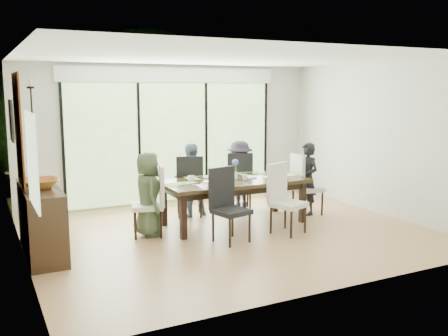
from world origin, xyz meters
name	(u,v)px	position (x,y,z in m)	size (l,w,h in m)	color
floor	(231,233)	(0.00, 0.00, -0.01)	(6.00, 5.00, 0.01)	#9B653E
ceiling	(232,57)	(0.00, 0.00, 2.71)	(6.00, 5.00, 0.01)	white
wall_back	(173,134)	(0.00, 2.51, 1.35)	(6.00, 0.02, 2.70)	beige
wall_front	(338,172)	(0.00, -2.51, 1.35)	(6.00, 0.02, 2.70)	silver
wall_left	(19,160)	(-3.01, 0.00, 1.35)	(0.02, 5.00, 2.70)	silver
wall_right	(380,139)	(3.01, 0.00, 1.35)	(0.02, 5.00, 2.70)	beige
glass_doors	(174,142)	(0.00, 2.47, 1.20)	(4.20, 0.02, 2.30)	#598C3F
blinds_header	(173,75)	(0.00, 2.46, 2.50)	(4.40, 0.06, 0.28)	white
mullion_a	(63,148)	(-2.10, 2.46, 1.20)	(0.05, 0.04, 2.30)	black
mullion_b	(139,144)	(-0.70, 2.46, 1.20)	(0.05, 0.04, 2.30)	black
mullion_c	(206,141)	(0.70, 2.46, 1.20)	(0.05, 0.04, 2.30)	black
mullion_d	(265,138)	(2.10, 2.46, 1.20)	(0.05, 0.04, 2.30)	black
side_window	(32,160)	(-2.97, -1.20, 1.50)	(0.02, 0.90, 1.00)	#8CAD7F
deck	(159,195)	(0.00, 3.40, -0.05)	(6.00, 1.80, 0.10)	brown
rail_top	(147,163)	(0.00, 4.20, 0.55)	(6.00, 0.08, 0.06)	#503622
foliage_left	(57,124)	(-1.80, 5.20, 1.44)	(3.20, 3.20, 3.20)	#14380F
foliage_mid	(142,106)	(0.40, 5.80, 1.80)	(4.00, 4.00, 4.00)	#14380F
foliage_right	(218,127)	(2.20, 5.00, 1.26)	(2.80, 2.80, 2.80)	#14380F
foliage_far	(97,113)	(-0.60, 6.50, 1.62)	(3.60, 3.60, 3.60)	#14380F
table_top	(234,181)	(0.30, 0.47, 0.72)	(2.41, 1.10, 0.06)	black
table_apron	(234,187)	(0.30, 0.47, 0.63)	(2.21, 0.90, 0.10)	black
table_leg_fl	(183,217)	(-0.78, 0.04, 0.35)	(0.09, 0.09, 0.69)	black
table_leg_fr	(302,202)	(1.38, 0.04, 0.35)	(0.09, 0.09, 0.69)	black
table_leg_bl	(164,205)	(-0.78, 0.90, 0.35)	(0.09, 0.09, 0.69)	black
table_leg_br	(275,193)	(1.38, 0.90, 0.35)	(0.09, 0.09, 0.69)	black
chair_left_end	(147,200)	(-1.20, 0.47, 0.55)	(0.46, 0.46, 1.10)	silver
chair_right_end	(308,184)	(1.80, 0.47, 0.55)	(0.46, 0.46, 1.10)	beige
chair_far_left	(189,185)	(-0.15, 1.32, 0.55)	(0.46, 0.46, 1.10)	black
chair_far_right	(239,180)	(0.85, 1.32, 0.55)	(0.46, 0.46, 1.10)	black
chair_near_left	(231,205)	(-0.20, -0.40, 0.55)	(0.46, 0.46, 1.10)	black
chair_near_right	(289,199)	(0.80, -0.40, 0.55)	(0.46, 0.46, 1.10)	white
person_left_end	(148,194)	(-1.18, 0.47, 0.65)	(0.60, 0.38, 1.29)	#3F5035
person_right_end	(307,179)	(1.78, 0.47, 0.65)	(0.60, 0.38, 1.29)	black
person_far_left	(190,180)	(-0.15, 1.30, 0.65)	(0.60, 0.38, 1.29)	slate
person_far_right	(239,176)	(0.85, 1.30, 0.65)	(0.60, 0.38, 1.29)	#261E2D
placemat_left	(180,184)	(-0.65, 0.47, 0.76)	(0.44, 0.32, 0.01)	#79AD3E
placemat_right	(282,175)	(1.25, 0.47, 0.76)	(0.44, 0.32, 0.01)	#92B842
placemat_far_l	(199,178)	(-0.15, 0.87, 0.76)	(0.44, 0.32, 0.01)	#A8C145
placemat_far_r	(251,173)	(0.85, 0.87, 0.76)	(0.44, 0.32, 0.01)	#70A039
placemat_paper	(212,185)	(-0.25, 0.17, 0.76)	(0.44, 0.32, 0.01)	white
tablet_far_l	(206,177)	(-0.05, 0.82, 0.76)	(0.26, 0.18, 0.01)	black
tablet_far_r	(250,174)	(0.80, 0.82, 0.76)	(0.24, 0.17, 0.01)	black
papers	(272,177)	(1.00, 0.42, 0.75)	(0.30, 0.22, 0.00)	white
platter_base	(212,184)	(-0.25, 0.17, 0.77)	(0.26, 0.26, 0.02)	white
platter_snacks	(212,183)	(-0.25, 0.17, 0.79)	(0.20, 0.20, 0.01)	#C16816
vase	(235,175)	(0.35, 0.52, 0.81)	(0.08, 0.08, 0.12)	silver
hyacinth_stems	(235,168)	(0.35, 0.52, 0.93)	(0.04, 0.04, 0.16)	#337226
hyacinth_blooms	(235,162)	(0.35, 0.52, 1.03)	(0.11, 0.11, 0.11)	#5263CE
laptop	(189,184)	(-0.55, 0.37, 0.77)	(0.33, 0.21, 0.03)	silver
cup_a	(191,179)	(-0.40, 0.62, 0.80)	(0.12, 0.12, 0.10)	white
cup_b	(245,177)	(0.45, 0.37, 0.80)	(0.10, 0.10, 0.09)	white
cup_c	(272,172)	(1.10, 0.57, 0.80)	(0.12, 0.12, 0.10)	white
book	(246,177)	(0.55, 0.52, 0.76)	(0.16, 0.22, 0.02)	white
sideboard	(41,220)	(-2.76, 0.31, 0.47)	(0.47, 1.66, 0.94)	black
bowl	(40,183)	(-2.76, 0.21, 1.00)	(0.49, 0.49, 0.12)	#995821
candlestick_base	(36,181)	(-2.76, 0.66, 0.96)	(0.10, 0.10, 0.04)	black
candlestick_shaft	(33,134)	(-2.76, 0.66, 1.61)	(0.02, 0.02, 1.30)	black
candlestick_pan	(31,87)	(-2.76, 0.66, 2.26)	(0.10, 0.10, 0.03)	black
candle	(30,83)	(-2.76, 0.66, 2.32)	(0.04, 0.04, 0.10)	silver
tapestry	(18,130)	(-2.97, 0.40, 1.70)	(0.02, 1.00, 1.50)	#8F3914
art_frame	(11,121)	(-2.97, 1.70, 1.75)	(0.03, 0.55, 0.65)	black
art_canvas	(13,121)	(-2.95, 1.70, 1.75)	(0.01, 0.45, 0.55)	#174049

